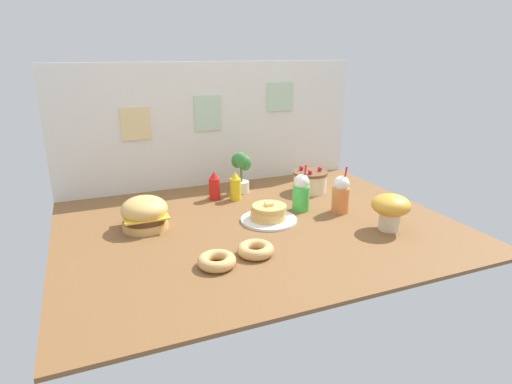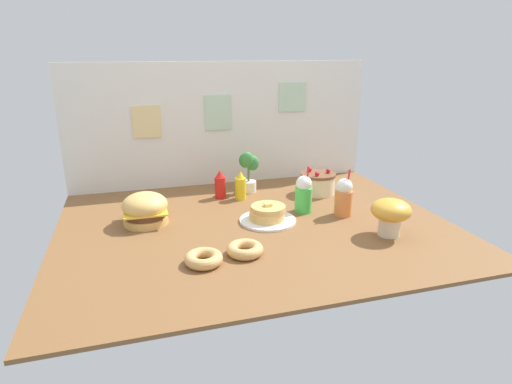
{
  "view_description": "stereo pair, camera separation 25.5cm",
  "coord_description": "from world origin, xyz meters",
  "px_view_note": "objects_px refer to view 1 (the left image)",
  "views": [
    {
      "loc": [
        -0.89,
        -2.13,
        0.97
      ],
      "look_at": [
        0.03,
        0.11,
        0.16
      ],
      "focal_mm": 29.96,
      "sensor_mm": 36.0,
      "label": 1
    },
    {
      "loc": [
        -0.65,
        -2.22,
        0.97
      ],
      "look_at": [
        0.03,
        0.11,
        0.16
      ],
      "focal_mm": 29.96,
      "sensor_mm": 36.0,
      "label": 2
    }
  ],
  "objects_px": {
    "layer_cake": "(310,181)",
    "cream_soda_cup": "(301,193)",
    "orange_float_cup": "(341,194)",
    "donut_chocolate": "(256,249)",
    "ketchup_bottle": "(214,186)",
    "potted_plant": "(241,170)",
    "burger": "(145,213)",
    "mustard_bottle": "(235,187)",
    "donut_pink_glaze": "(217,261)",
    "pancake_stack": "(269,214)",
    "mushroom_stool": "(391,208)"
  },
  "relations": [
    {
      "from": "pancake_stack",
      "to": "mushroom_stool",
      "type": "xyz_separation_m",
      "value": [
        0.58,
        -0.38,
        0.09
      ]
    },
    {
      "from": "cream_soda_cup",
      "to": "orange_float_cup",
      "type": "height_order",
      "value": "same"
    },
    {
      "from": "mustard_bottle",
      "to": "donut_chocolate",
      "type": "distance_m",
      "value": 0.84
    },
    {
      "from": "pancake_stack",
      "to": "cream_soda_cup",
      "type": "relative_size",
      "value": 1.13
    },
    {
      "from": "ketchup_bottle",
      "to": "cream_soda_cup",
      "type": "relative_size",
      "value": 0.67
    },
    {
      "from": "orange_float_cup",
      "to": "donut_chocolate",
      "type": "relative_size",
      "value": 1.61
    },
    {
      "from": "mustard_bottle",
      "to": "orange_float_cup",
      "type": "height_order",
      "value": "orange_float_cup"
    },
    {
      "from": "burger",
      "to": "ketchup_bottle",
      "type": "distance_m",
      "value": 0.61
    },
    {
      "from": "donut_pink_glaze",
      "to": "mushroom_stool",
      "type": "bearing_deg",
      "value": 2.55
    },
    {
      "from": "layer_cake",
      "to": "cream_soda_cup",
      "type": "height_order",
      "value": "cream_soda_cup"
    },
    {
      "from": "donut_pink_glaze",
      "to": "orange_float_cup",
      "type": "bearing_deg",
      "value": 22.74
    },
    {
      "from": "layer_cake",
      "to": "cream_soda_cup",
      "type": "distance_m",
      "value": 0.39
    },
    {
      "from": "mustard_bottle",
      "to": "potted_plant",
      "type": "relative_size",
      "value": 0.66
    },
    {
      "from": "ketchup_bottle",
      "to": "burger",
      "type": "bearing_deg",
      "value": -147.42
    },
    {
      "from": "ketchup_bottle",
      "to": "potted_plant",
      "type": "height_order",
      "value": "potted_plant"
    },
    {
      "from": "orange_float_cup",
      "to": "donut_chocolate",
      "type": "height_order",
      "value": "orange_float_cup"
    },
    {
      "from": "mustard_bottle",
      "to": "donut_pink_glaze",
      "type": "bearing_deg",
      "value": -115.05
    },
    {
      "from": "donut_pink_glaze",
      "to": "mustard_bottle",
      "type": "bearing_deg",
      "value": 64.95
    },
    {
      "from": "pancake_stack",
      "to": "mushroom_stool",
      "type": "bearing_deg",
      "value": -32.96
    },
    {
      "from": "pancake_stack",
      "to": "mustard_bottle",
      "type": "bearing_deg",
      "value": 96.97
    },
    {
      "from": "donut_chocolate",
      "to": "mushroom_stool",
      "type": "distance_m",
      "value": 0.83
    },
    {
      "from": "pancake_stack",
      "to": "ketchup_bottle",
      "type": "distance_m",
      "value": 0.53
    },
    {
      "from": "ketchup_bottle",
      "to": "mustard_bottle",
      "type": "bearing_deg",
      "value": -26.51
    },
    {
      "from": "orange_float_cup",
      "to": "ketchup_bottle",
      "type": "bearing_deg",
      "value": 141.14
    },
    {
      "from": "ketchup_bottle",
      "to": "cream_soda_cup",
      "type": "height_order",
      "value": "cream_soda_cup"
    },
    {
      "from": "cream_soda_cup",
      "to": "mushroom_stool",
      "type": "relative_size",
      "value": 1.36
    },
    {
      "from": "pancake_stack",
      "to": "layer_cake",
      "type": "height_order",
      "value": "layer_cake"
    },
    {
      "from": "mustard_bottle",
      "to": "donut_pink_glaze",
      "type": "relative_size",
      "value": 1.08
    },
    {
      "from": "layer_cake",
      "to": "ketchup_bottle",
      "type": "distance_m",
      "value": 0.69
    },
    {
      "from": "mustard_bottle",
      "to": "cream_soda_cup",
      "type": "distance_m",
      "value": 0.47
    },
    {
      "from": "layer_cake",
      "to": "orange_float_cup",
      "type": "distance_m",
      "value": 0.43
    },
    {
      "from": "layer_cake",
      "to": "mustard_bottle",
      "type": "relative_size",
      "value": 1.25
    },
    {
      "from": "ketchup_bottle",
      "to": "donut_pink_glaze",
      "type": "bearing_deg",
      "value": -106.49
    },
    {
      "from": "mustard_bottle",
      "to": "potted_plant",
      "type": "xyz_separation_m",
      "value": [
        0.09,
        0.14,
        0.07
      ]
    },
    {
      "from": "layer_cake",
      "to": "potted_plant",
      "type": "relative_size",
      "value": 0.82
    },
    {
      "from": "pancake_stack",
      "to": "donut_chocolate",
      "type": "relative_size",
      "value": 1.83
    },
    {
      "from": "layer_cake",
      "to": "orange_float_cup",
      "type": "xyz_separation_m",
      "value": [
        -0.02,
        -0.43,
        0.04
      ]
    },
    {
      "from": "mustard_bottle",
      "to": "orange_float_cup",
      "type": "distance_m",
      "value": 0.71
    },
    {
      "from": "orange_float_cup",
      "to": "potted_plant",
      "type": "distance_m",
      "value": 0.75
    },
    {
      "from": "ketchup_bottle",
      "to": "donut_chocolate",
      "type": "xyz_separation_m",
      "value": [
        -0.06,
        -0.88,
        -0.06
      ]
    },
    {
      "from": "ketchup_bottle",
      "to": "donut_pink_glaze",
      "type": "height_order",
      "value": "ketchup_bottle"
    },
    {
      "from": "layer_cake",
      "to": "ketchup_bottle",
      "type": "xyz_separation_m",
      "value": [
        -0.68,
        0.1,
        0.02
      ]
    },
    {
      "from": "pancake_stack",
      "to": "donut_chocolate",
      "type": "height_order",
      "value": "pancake_stack"
    },
    {
      "from": "layer_cake",
      "to": "orange_float_cup",
      "type": "relative_size",
      "value": 0.83
    },
    {
      "from": "pancake_stack",
      "to": "donut_chocolate",
      "type": "xyz_separation_m",
      "value": [
        -0.24,
        -0.38,
        -0.01
      ]
    },
    {
      "from": "layer_cake",
      "to": "mustard_bottle",
      "type": "height_order",
      "value": "mustard_bottle"
    },
    {
      "from": "cream_soda_cup",
      "to": "pancake_stack",
      "type": "bearing_deg",
      "value": -160.98
    },
    {
      "from": "pancake_stack",
      "to": "layer_cake",
      "type": "xyz_separation_m",
      "value": [
        0.5,
        0.4,
        0.03
      ]
    },
    {
      "from": "mustard_bottle",
      "to": "donut_pink_glaze",
      "type": "xyz_separation_m",
      "value": [
        -0.4,
        -0.86,
        -0.06
      ]
    },
    {
      "from": "ketchup_bottle",
      "to": "cream_soda_cup",
      "type": "bearing_deg",
      "value": -42.35
    }
  ]
}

